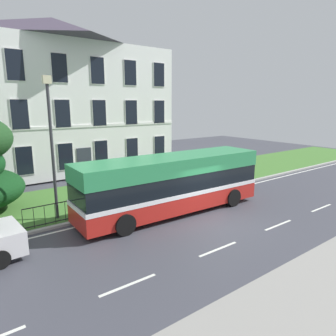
% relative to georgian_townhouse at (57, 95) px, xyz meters
% --- Properties ---
extents(ground_plane, '(60.00, 56.00, 0.18)m').
position_rel_georgian_townhouse_xyz_m(ground_plane, '(1.67, -16.50, -6.35)').
color(ground_plane, '#3D3E48').
extents(georgian_townhouse, '(17.00, 10.83, 12.37)m').
position_rel_georgian_townhouse_xyz_m(georgian_townhouse, '(0.00, 0.00, 0.00)').
color(georgian_townhouse, white).
rests_on(georgian_townhouse, ground_plane).
extents(iron_verge_railing, '(12.16, 0.04, 0.97)m').
position_rel_georgian_townhouse_xyz_m(iron_verge_railing, '(-0.00, -13.41, -5.72)').
color(iron_verge_railing, black).
rests_on(iron_verge_railing, ground_plane).
extents(single_decker_bus, '(10.21, 2.79, 2.97)m').
position_rel_georgian_townhouse_xyz_m(single_decker_bus, '(0.77, -15.25, -4.77)').
color(single_decker_bus, red).
rests_on(single_decker_bus, ground_plane).
extents(street_lamp_post, '(0.36, 0.24, 6.67)m').
position_rel_georgian_townhouse_xyz_m(street_lamp_post, '(-4.40, -12.82, -2.40)').
color(street_lamp_post, '#333338').
rests_on(street_lamp_post, ground_plane).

